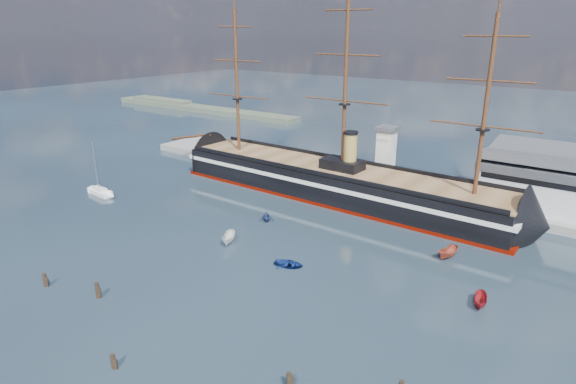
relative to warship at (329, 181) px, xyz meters
The scene contains 14 objects.
ground 21.33m from the warship, 72.76° to the right, with size 600.00×600.00×0.00m, color black.
quay 23.13m from the warship, 44.64° to the left, with size 180.00×18.00×2.00m, color slate.
quay_tower 16.92m from the warship, 54.70° to the left, with size 5.00×5.00×15.00m.
shoreline 152.73m from the warship, 150.59° to the left, with size 120.00×10.00×4.00m.
warship is the anchor object (origin of this frame).
sailboat 59.21m from the warship, 144.91° to the right, with size 8.81×3.26×13.79m.
motorboat_a 36.72m from the warship, 91.63° to the right, with size 6.57×2.41×2.63m, color white.
motorboat_b 40.36m from the warship, 68.78° to the right, with size 3.38×1.35×1.58m, color navy.
motorboat_c 40.71m from the warship, 25.20° to the right, with size 6.54×2.40×2.62m, color #A13E2B.
motorboat_d 23.13m from the warship, 96.03° to the right, with size 6.59×2.86×2.42m, color navy.
motorboat_f 55.61m from the warship, 33.54° to the right, with size 5.87×2.15×2.35m, color maroon.
piling_near_left 68.64m from the warship, 102.05° to the right, with size 0.64×0.64×3.11m, color black.
piling_near_mid 73.93m from the warship, 80.16° to the right, with size 0.64×0.64×2.78m, color black.
piling_extra 64.18m from the warship, 93.63° to the right, with size 0.64×0.64×3.40m, color black.
Camera 1 is at (54.02, -40.58, 41.02)m, focal length 30.00 mm.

